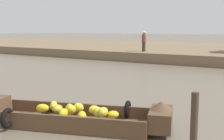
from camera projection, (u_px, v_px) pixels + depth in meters
ground_plane at (149, 90)px, 12.05m from camera, size 300.00×300.00×0.00m
banana_boat at (71, 116)px, 7.62m from camera, size 5.27×2.78×0.79m
vendor_person at (144, 40)px, 23.40m from camera, size 0.44×0.44×1.66m
mooring_post at (194, 128)px, 5.41m from camera, size 0.14×0.14×1.37m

